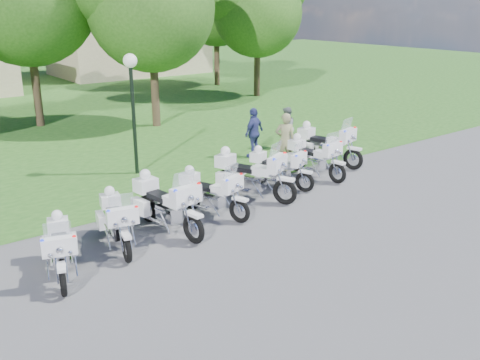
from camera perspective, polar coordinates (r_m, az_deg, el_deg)
ground at (r=13.46m, az=3.34°, el=-5.07°), size 100.00×100.00×0.00m
motorcycle_0 at (r=11.59m, az=-18.64°, el=-6.87°), size 1.12×2.06×1.43m
motorcycle_1 at (r=12.57m, az=-13.00°, el=-4.19°), size 1.06×2.19×1.50m
motorcycle_2 at (r=13.16m, az=-7.97°, el=-2.44°), size 1.03×2.54×1.71m
motorcycle_3 at (r=14.03m, az=-3.18°, el=-1.29°), size 1.16×2.18×1.51m
motorcycle_4 at (r=15.19m, az=1.10°, el=0.68°), size 1.52×2.42×1.74m
motorcycle_5 at (r=16.21m, az=4.04°, el=1.36°), size 1.21×2.08×1.47m
motorcycle_6 at (r=17.33m, az=7.85°, el=2.52°), size 0.88×2.34×1.57m
motorcycle_7 at (r=18.71m, az=9.14°, el=3.84°), size 1.22×2.52×1.72m
lamp_post at (r=17.28m, az=-11.50°, el=10.03°), size 0.44×0.44×3.87m
tree_3 at (r=32.18m, az=1.79°, el=18.31°), size 5.99×5.11×7.99m
building_east at (r=43.83m, az=-11.76°, el=13.77°), size 11.44×7.28×4.10m
bystander_a at (r=18.12m, az=4.82°, el=4.23°), size 0.81×0.75×1.86m
bystander_b at (r=20.56m, az=4.96°, el=5.54°), size 0.98×0.95×1.59m
bystander_c at (r=19.27m, az=1.50°, el=5.06°), size 1.14×0.75×1.80m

